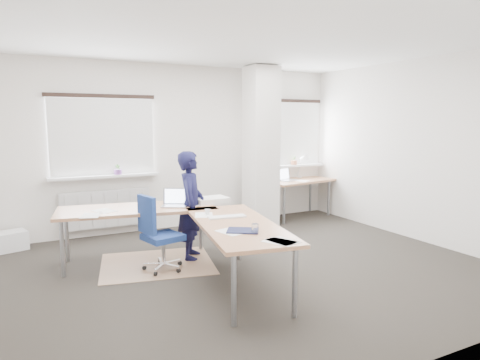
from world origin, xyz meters
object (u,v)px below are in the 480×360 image
desk_side (298,182)px  task_chair (161,250)px  desk_main (187,217)px  person (191,205)px

desk_side → task_chair: 3.70m
desk_main → person: 0.58m
desk_side → desk_main: bearing=-157.0°
desk_main → desk_side: (2.97, 1.93, -0.01)m
person → desk_main: bearing=-179.5°
desk_main → person: size_ratio=2.05×
desk_main → desk_side: 3.54m
desk_side → person: bearing=-162.7°
desk_main → task_chair: bearing=152.4°
desk_side → task_chair: desk_side is taller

